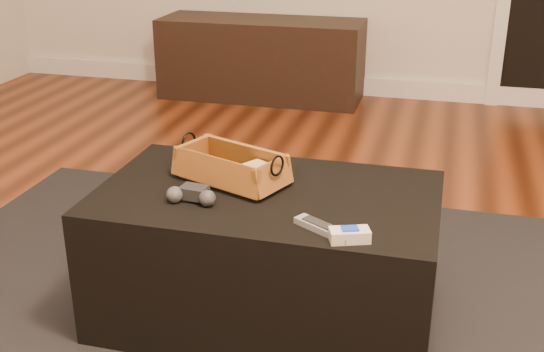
% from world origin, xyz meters
% --- Properties ---
extents(floor, '(5.00, 5.50, 0.01)m').
position_xyz_m(floor, '(0.00, 0.00, -0.01)').
color(floor, brown).
rests_on(floor, ground).
extents(baseboard, '(5.00, 0.04, 0.12)m').
position_xyz_m(baseboard, '(0.00, 2.73, 0.06)').
color(baseboard, white).
rests_on(baseboard, floor).
extents(media_cabinet, '(1.30, 0.45, 0.51)m').
position_xyz_m(media_cabinet, '(-0.62, 2.51, 0.26)').
color(media_cabinet, black).
rests_on(media_cabinet, floor).
extents(area_rug, '(2.60, 2.00, 0.01)m').
position_xyz_m(area_rug, '(0.09, 0.01, 0.01)').
color(area_rug, black).
rests_on(area_rug, floor).
extents(ottoman, '(1.00, 0.60, 0.42)m').
position_xyz_m(ottoman, '(0.09, 0.06, 0.22)').
color(ottoman, black).
rests_on(ottoman, area_rug).
extents(tv_remote, '(0.19, 0.09, 0.02)m').
position_xyz_m(tv_remote, '(-0.06, 0.10, 0.45)').
color(tv_remote, black).
rests_on(tv_remote, wicker_basket).
extents(cloth_bundle, '(0.12, 0.11, 0.05)m').
position_xyz_m(cloth_bundle, '(0.05, 0.10, 0.47)').
color(cloth_bundle, tan).
rests_on(cloth_bundle, wicker_basket).
extents(wicker_basket, '(0.39, 0.29, 0.12)m').
position_xyz_m(wicker_basket, '(-0.04, 0.11, 0.47)').
color(wicker_basket, olive).
rests_on(wicker_basket, ottoman).
extents(game_controller, '(0.15, 0.08, 0.05)m').
position_xyz_m(game_controller, '(-0.10, -0.07, 0.46)').
color(game_controller, black).
rests_on(game_controller, ottoman).
extents(silver_remote, '(0.18, 0.13, 0.02)m').
position_xyz_m(silver_remote, '(0.30, -0.16, 0.44)').
color(silver_remote, '#979A9E').
rests_on(silver_remote, ottoman).
extents(cream_gadget, '(0.11, 0.08, 0.04)m').
position_xyz_m(cream_gadget, '(0.37, -0.19, 0.45)').
color(cream_gadget, beige).
rests_on(cream_gadget, ottoman).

